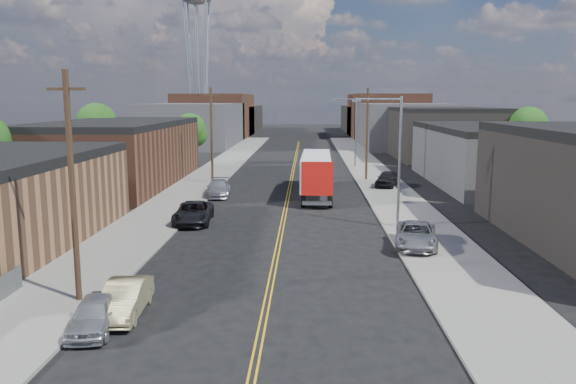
# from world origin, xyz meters

# --- Properties ---
(ground) EXTENTS (260.00, 260.00, 0.00)m
(ground) POSITION_xyz_m (0.00, 60.00, 0.00)
(ground) COLOR black
(ground) RESTS_ON ground
(centerline) EXTENTS (0.32, 120.00, 0.01)m
(centerline) POSITION_xyz_m (0.00, 45.00, 0.01)
(centerline) COLOR gold
(centerline) RESTS_ON ground
(sidewalk_left) EXTENTS (5.00, 140.00, 0.15)m
(sidewalk_left) POSITION_xyz_m (-9.50, 45.00, 0.07)
(sidewalk_left) COLOR slate
(sidewalk_left) RESTS_ON ground
(sidewalk_right) EXTENTS (5.00, 140.00, 0.15)m
(sidewalk_right) POSITION_xyz_m (9.50, 45.00, 0.07)
(sidewalk_right) COLOR slate
(sidewalk_right) RESTS_ON ground
(warehouse_brown) EXTENTS (12.00, 26.00, 6.60)m
(warehouse_brown) POSITION_xyz_m (-18.00, 44.00, 3.30)
(warehouse_brown) COLOR #522E20
(warehouse_brown) RESTS_ON ground
(industrial_right_b) EXTENTS (14.00, 24.00, 6.10)m
(industrial_right_b) POSITION_xyz_m (22.00, 46.00, 3.05)
(industrial_right_b) COLOR #343437
(industrial_right_b) RESTS_ON ground
(industrial_right_c) EXTENTS (14.00, 22.00, 7.60)m
(industrial_right_c) POSITION_xyz_m (22.00, 72.00, 3.80)
(industrial_right_c) COLOR black
(industrial_right_c) RESTS_ON ground
(skyline_left_a) EXTENTS (16.00, 30.00, 8.00)m
(skyline_left_a) POSITION_xyz_m (-20.00, 95.00, 4.00)
(skyline_left_a) COLOR #343437
(skyline_left_a) RESTS_ON ground
(skyline_right_a) EXTENTS (16.00, 30.00, 8.00)m
(skyline_right_a) POSITION_xyz_m (20.00, 95.00, 4.00)
(skyline_right_a) COLOR #343437
(skyline_right_a) RESTS_ON ground
(skyline_left_b) EXTENTS (16.00, 26.00, 10.00)m
(skyline_left_b) POSITION_xyz_m (-20.00, 120.00, 5.00)
(skyline_left_b) COLOR #522E20
(skyline_left_b) RESTS_ON ground
(skyline_right_b) EXTENTS (16.00, 26.00, 10.00)m
(skyline_right_b) POSITION_xyz_m (20.00, 120.00, 5.00)
(skyline_right_b) COLOR #522E20
(skyline_right_b) RESTS_ON ground
(skyline_left_c) EXTENTS (16.00, 40.00, 7.00)m
(skyline_left_c) POSITION_xyz_m (-20.00, 140.00, 3.50)
(skyline_left_c) COLOR black
(skyline_left_c) RESTS_ON ground
(skyline_right_c) EXTENTS (16.00, 40.00, 7.00)m
(skyline_right_c) POSITION_xyz_m (20.00, 140.00, 3.50)
(skyline_right_c) COLOR black
(skyline_right_c) RESTS_ON ground
(streetlight_near) EXTENTS (3.39, 0.25, 9.00)m
(streetlight_near) POSITION_xyz_m (7.60, 25.00, 5.33)
(streetlight_near) COLOR gray
(streetlight_near) RESTS_ON ground
(streetlight_far) EXTENTS (3.39, 0.25, 9.00)m
(streetlight_far) POSITION_xyz_m (7.60, 60.00, 5.33)
(streetlight_far) COLOR gray
(streetlight_far) RESTS_ON ground
(utility_pole_left_near) EXTENTS (1.60, 0.26, 10.00)m
(utility_pole_left_near) POSITION_xyz_m (-8.20, 10.00, 5.14)
(utility_pole_left_near) COLOR black
(utility_pole_left_near) RESTS_ON ground
(utility_pole_left_far) EXTENTS (1.60, 0.26, 10.00)m
(utility_pole_left_far) POSITION_xyz_m (-8.20, 45.00, 5.14)
(utility_pole_left_far) COLOR black
(utility_pole_left_far) RESTS_ON ground
(utility_pole_right) EXTENTS (1.60, 0.26, 10.00)m
(utility_pole_right) POSITION_xyz_m (8.20, 48.00, 5.14)
(utility_pole_right) COLOR black
(utility_pole_right) RESTS_ON ground
(tree_left_mid) EXTENTS (5.10, 5.04, 8.37)m
(tree_left_mid) POSITION_xyz_m (-23.94, 55.00, 5.48)
(tree_left_mid) COLOR black
(tree_left_mid) RESTS_ON ground
(tree_left_far) EXTENTS (4.35, 4.20, 6.97)m
(tree_left_far) POSITION_xyz_m (-13.94, 62.00, 4.57)
(tree_left_far) COLOR black
(tree_left_far) RESTS_ON ground
(tree_right_far) EXTENTS (4.85, 4.76, 7.91)m
(tree_right_far) POSITION_xyz_m (30.06, 60.00, 5.18)
(tree_right_far) COLOR black
(tree_right_far) RESTS_ON ground
(semi_truck) EXTENTS (2.78, 14.86, 3.88)m
(semi_truck) POSITION_xyz_m (2.54, 38.63, 2.21)
(semi_truck) COLOR silver
(semi_truck) RESTS_ON ground
(car_left_a) EXTENTS (2.03, 4.02, 1.31)m
(car_left_a) POSITION_xyz_m (-6.40, 7.06, 0.66)
(car_left_a) COLOR #ABADB0
(car_left_a) RESTS_ON ground
(car_left_b) EXTENTS (1.72, 4.37, 1.42)m
(car_left_b) POSITION_xyz_m (-5.73, 8.63, 0.71)
(car_left_b) COLOR #9B9165
(car_left_b) RESTS_ON ground
(car_left_c) EXTENTS (2.90, 5.62, 1.52)m
(car_left_c) POSITION_xyz_m (-6.40, 26.00, 0.76)
(car_left_c) COLOR black
(car_left_c) RESTS_ON ground
(car_left_d) EXTENTS (2.56, 5.30, 1.49)m
(car_left_d) POSITION_xyz_m (-6.40, 37.35, 0.74)
(car_left_d) COLOR #9E9FA3
(car_left_d) RESTS_ON ground
(car_right_lot_a) EXTENTS (3.23, 5.48, 1.43)m
(car_right_lot_a) POSITION_xyz_m (8.20, 19.44, 0.87)
(car_right_lot_a) COLOR #96989B
(car_right_lot_a) RESTS_ON sidewalk_right
(car_right_lot_c) EXTENTS (3.27, 4.92, 1.56)m
(car_right_lot_c) POSITION_xyz_m (9.80, 42.90, 0.93)
(car_right_lot_c) COLOR black
(car_right_lot_c) RESTS_ON sidewalk_right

